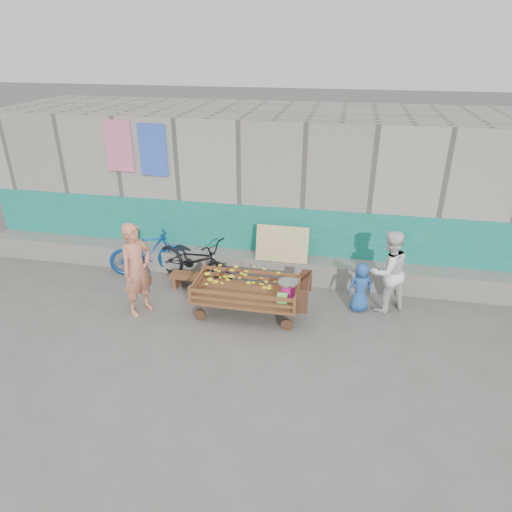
% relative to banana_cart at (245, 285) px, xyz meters
% --- Properties ---
extents(ground, '(80.00, 80.00, 0.00)m').
position_rel_banana_cart_xyz_m(ground, '(0.14, -0.92, -0.57)').
color(ground, '#52504B').
rests_on(ground, ground).
extents(building_wall, '(12.00, 3.50, 3.00)m').
position_rel_banana_cart_xyz_m(building_wall, '(0.14, 3.13, 0.90)').
color(building_wall, gray).
rests_on(building_wall, ground).
extents(banana_cart, '(1.96, 0.90, 0.84)m').
position_rel_banana_cart_xyz_m(banana_cart, '(0.00, 0.00, 0.00)').
color(banana_cart, '#5D2F19').
rests_on(banana_cart, ground).
extents(bench, '(1.07, 0.32, 0.27)m').
position_rel_banana_cart_xyz_m(bench, '(-1.09, 0.71, -0.37)').
color(bench, '#5D2F19').
rests_on(bench, ground).
extents(vendor_man, '(0.62, 0.71, 1.65)m').
position_rel_banana_cart_xyz_m(vendor_man, '(-1.80, -0.27, 0.26)').
color(vendor_man, '#BC6D51').
rests_on(vendor_man, ground).
extents(woman, '(0.91, 0.86, 1.49)m').
position_rel_banana_cart_xyz_m(woman, '(2.37, 0.65, 0.18)').
color(woman, white).
rests_on(woman, ground).
extents(child, '(0.51, 0.42, 0.90)m').
position_rel_banana_cart_xyz_m(child, '(1.93, 0.54, -0.12)').
color(child, '#1F4E99').
rests_on(child, ground).
extents(bicycle_dark, '(1.94, 1.29, 0.97)m').
position_rel_banana_cart_xyz_m(bicycle_dark, '(-1.21, 0.93, -0.08)').
color(bicycle_dark, black).
rests_on(bicycle_dark, ground).
extents(bicycle_blue, '(1.60, 0.97, 0.93)m').
position_rel_banana_cart_xyz_m(bicycle_blue, '(-2.23, 1.10, -0.10)').
color(bicycle_blue, navy).
rests_on(bicycle_blue, ground).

